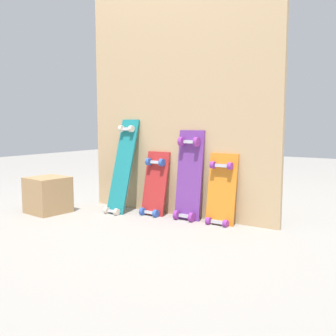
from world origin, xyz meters
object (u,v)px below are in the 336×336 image
at_px(skateboard_teal, 122,170).
at_px(skateboard_purple, 189,179).
at_px(skateboard_orange, 221,194).
at_px(wooden_crate, 48,195).
at_px(skateboard_red, 154,187).

height_order(skateboard_teal, skateboard_purple, skateboard_teal).
bearing_deg(skateboard_orange, skateboard_purple, -179.37).
bearing_deg(wooden_crate, skateboard_purple, 22.46).
bearing_deg(skateboard_purple, skateboard_red, -176.58).
xyz_separation_m(skateboard_purple, wooden_crate, (-1.08, -0.45, -0.16)).
distance_m(skateboard_teal, skateboard_red, 0.32).
distance_m(skateboard_red, skateboard_orange, 0.58).
bearing_deg(skateboard_orange, skateboard_teal, -174.60).
xyz_separation_m(skateboard_teal, skateboard_purple, (0.59, 0.08, -0.04)).
xyz_separation_m(skateboard_purple, skateboard_orange, (0.27, 0.00, -0.09)).
relative_size(skateboard_teal, skateboard_red, 1.46).
bearing_deg(skateboard_orange, wooden_crate, -161.61).
distance_m(skateboard_teal, skateboard_purple, 0.60).
height_order(skateboard_red, skateboard_purple, skateboard_purple).
distance_m(skateboard_purple, wooden_crate, 1.18).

